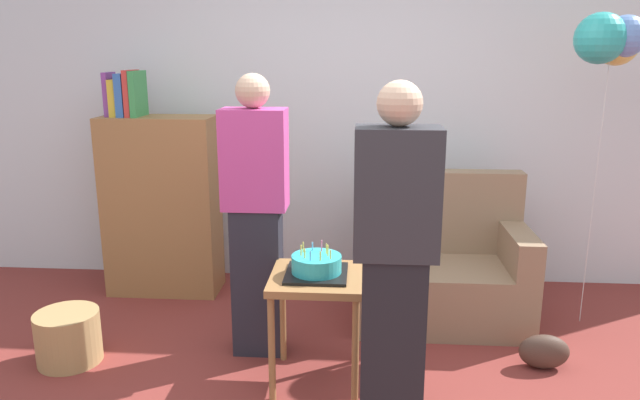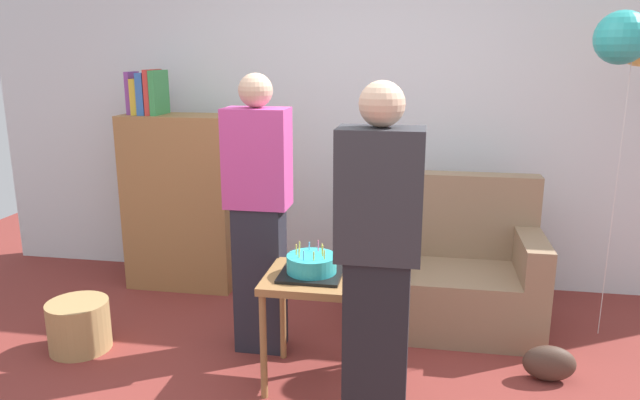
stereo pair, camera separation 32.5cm
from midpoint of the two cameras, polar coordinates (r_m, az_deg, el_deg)
wall_back at (r=4.51m, az=6.57°, el=8.99°), size 6.00×0.10×2.70m
couch at (r=4.01m, az=14.81°, el=-6.85°), size 1.10×0.70×0.96m
bookshelf at (r=4.50m, az=-11.32°, el=0.14°), size 0.80×0.36×1.62m
side_table at (r=3.15m, az=2.18°, el=-8.82°), size 0.48×0.48×0.61m
birthday_cake at (r=3.09m, az=2.20°, el=-6.37°), size 0.32×0.32×0.17m
person_blowing_candles at (r=3.40m, az=-3.21°, el=-1.42°), size 0.36×0.22×1.63m
person_holding_cake at (r=2.59m, az=9.18°, el=-6.60°), size 0.36×0.22×1.63m
wicker_basket at (r=3.84m, az=-19.89°, el=-11.33°), size 0.36×0.36×0.30m
handbag at (r=3.61m, az=23.68°, el=-14.24°), size 0.28×0.14×0.20m
balloon_bunch at (r=3.97m, az=30.14°, el=13.25°), size 0.42×0.36×1.97m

